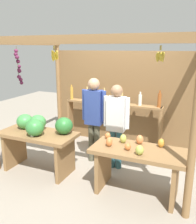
% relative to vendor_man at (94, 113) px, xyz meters
% --- Properties ---
extents(ground_plane, '(12.00, 12.00, 0.00)m').
position_rel_vendor_man_xyz_m(ground_plane, '(0.15, 0.07, -0.98)').
color(ground_plane, gray).
rests_on(ground_plane, ground).
extents(market_stall, '(3.40, 2.26, 2.34)m').
position_rel_vendor_man_xyz_m(market_stall, '(0.14, 0.57, 0.39)').
color(market_stall, olive).
rests_on(market_stall, ground).
extents(fruit_counter_left, '(1.38, 0.67, 1.02)m').
position_rel_vendor_man_xyz_m(fruit_counter_left, '(-0.74, -0.71, -0.28)').
color(fruit_counter_left, olive).
rests_on(fruit_counter_left, ground).
extents(fruit_counter_right, '(1.38, 0.64, 0.87)m').
position_rel_vendor_man_xyz_m(fruit_counter_right, '(1.04, -0.73, -0.43)').
color(fruit_counter_right, olive).
rests_on(fruit_counter_right, ground).
extents(bottle_shelf_unit, '(2.18, 0.22, 1.34)m').
position_rel_vendor_man_xyz_m(bottle_shelf_unit, '(0.05, 0.87, -0.18)').
color(bottle_shelf_unit, olive).
rests_on(bottle_shelf_unit, ground).
extents(vendor_man, '(0.48, 0.22, 1.64)m').
position_rel_vendor_man_xyz_m(vendor_man, '(0.00, 0.00, 0.00)').
color(vendor_man, '#55533F').
rests_on(vendor_man, ground).
extents(vendor_woman, '(0.48, 0.21, 1.55)m').
position_rel_vendor_man_xyz_m(vendor_woman, '(0.47, -0.08, -0.06)').
color(vendor_woman, '#2C5860').
rests_on(vendor_woman, ground).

